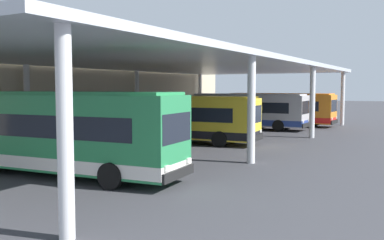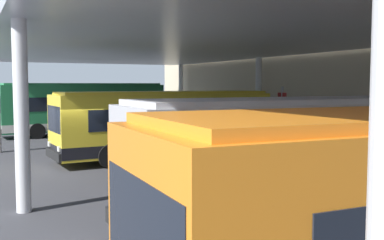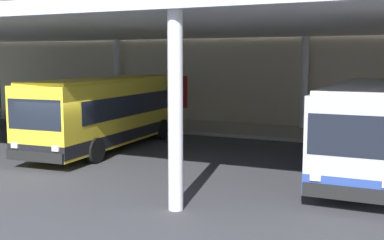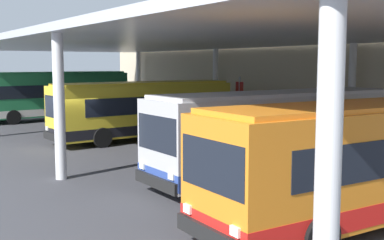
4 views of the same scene
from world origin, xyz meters
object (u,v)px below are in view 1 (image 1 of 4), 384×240
bus_middle_bay (248,110)px  trash_bin (59,132)px  bench_waiting (29,137)px  banner_sign (115,110)px  bus_far_bay (280,109)px  bus_nearest_bay (59,132)px  bus_second_bay (183,118)px

bus_middle_bay → trash_bin: (-15.26, 7.79, -0.98)m
bench_waiting → bus_middle_bay: bearing=-22.8°
banner_sign → bench_waiting: bearing=173.2°
bus_far_bay → trash_bin: bearing=155.5°
bus_nearest_bay → trash_bin: size_ratio=11.72×
bench_waiting → banner_sign: banner_sign is taller
trash_bin → bench_waiting: bearing=-174.8°
bus_nearest_bay → bus_far_bay: (28.35, -0.65, -0.19)m
bus_second_bay → bench_waiting: bearing=133.5°
bus_middle_bay → bench_waiting: bearing=157.2°
trash_bin → banner_sign: size_ratio=0.31×
bus_second_bay → bus_nearest_bay: bearing=-174.9°
bus_middle_bay → bench_waiting: size_ratio=5.85×
trash_bin → bus_nearest_bay: bearing=-133.6°
banner_sign → bus_middle_bay: bearing=-32.1°
bus_middle_bay → trash_bin: bearing=153.0°
bus_nearest_bay → trash_bin: bearing=46.4°
bench_waiting → trash_bin: size_ratio=1.84×
bus_nearest_bay → banner_sign: size_ratio=3.59×
bench_waiting → banner_sign: 7.52m
bus_second_bay → bus_middle_bay: size_ratio=1.01×
bench_waiting → trash_bin: trash_bin is taller
bus_second_bay → trash_bin: bus_second_bay is taller
bus_nearest_bay → trash_bin: bus_nearest_bay is taller
trash_bin → banner_sign: 4.94m
bus_middle_bay → bench_waiting: 19.53m
bus_middle_bay → bus_far_bay: bearing=-15.8°
bus_far_bay → banner_sign: bearing=152.6°
bus_nearest_bay → bus_second_bay: bearing=5.1°
bus_far_bay → banner_sign: banner_sign is taller
bus_far_bay → bench_waiting: bearing=158.7°
bus_nearest_bay → bus_middle_bay: size_ratio=1.09×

